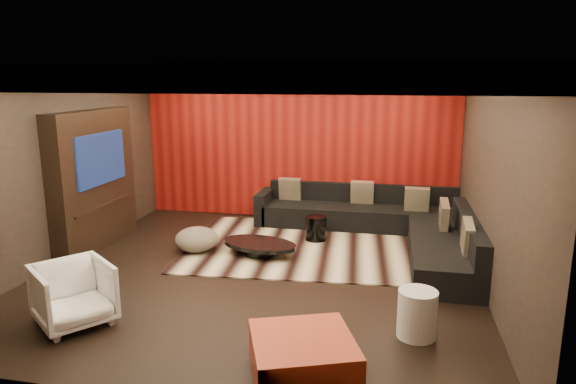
% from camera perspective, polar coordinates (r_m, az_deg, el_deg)
% --- Properties ---
extents(floor, '(6.00, 6.00, 0.02)m').
position_cam_1_polar(floor, '(7.35, -3.28, -9.00)').
color(floor, black).
rests_on(floor, ground).
extents(ceiling, '(6.00, 6.00, 0.02)m').
position_cam_1_polar(ceiling, '(6.83, -3.58, 13.56)').
color(ceiling, silver).
rests_on(ceiling, ground).
extents(wall_back, '(6.00, 0.02, 2.80)m').
position_cam_1_polar(wall_back, '(9.85, 1.13, 5.08)').
color(wall_back, black).
rests_on(wall_back, ground).
extents(wall_left, '(0.02, 6.00, 2.80)m').
position_cam_1_polar(wall_left, '(8.25, -24.07, 2.49)').
color(wall_left, black).
rests_on(wall_left, ground).
extents(wall_right, '(0.02, 6.00, 2.80)m').
position_cam_1_polar(wall_right, '(6.83, 21.77, 0.77)').
color(wall_right, black).
rests_on(wall_right, ground).
extents(red_feature_wall, '(5.98, 0.05, 2.78)m').
position_cam_1_polar(red_feature_wall, '(9.81, 1.08, 5.05)').
color(red_feature_wall, '#6B0C0A').
rests_on(red_feature_wall, ground).
extents(soffit_back, '(6.00, 0.60, 0.22)m').
position_cam_1_polar(soffit_back, '(9.46, 0.81, 12.61)').
color(soffit_back, silver).
rests_on(soffit_back, ground).
extents(soffit_front, '(6.00, 0.60, 0.22)m').
position_cam_1_polar(soffit_front, '(4.28, -13.27, 12.19)').
color(soffit_front, silver).
rests_on(soffit_front, ground).
extents(soffit_left, '(0.60, 4.80, 0.22)m').
position_cam_1_polar(soffit_left, '(7.97, -23.07, 11.61)').
color(soffit_left, silver).
rests_on(soffit_left, ground).
extents(soffit_right, '(0.60, 4.80, 0.22)m').
position_cam_1_polar(soffit_right, '(6.65, 20.02, 11.83)').
color(soffit_right, silver).
rests_on(soffit_right, ground).
extents(cove_back, '(4.80, 0.08, 0.04)m').
position_cam_1_polar(cove_back, '(9.13, 0.39, 12.04)').
color(cove_back, '#FFD899').
rests_on(cove_back, ground).
extents(cove_front, '(4.80, 0.08, 0.04)m').
position_cam_1_polar(cove_front, '(4.59, -11.41, 11.16)').
color(cove_front, '#FFD899').
rests_on(cove_front, ground).
extents(cove_left, '(0.08, 4.80, 0.04)m').
position_cam_1_polar(cove_left, '(7.79, -20.91, 11.12)').
color(cove_left, '#FFD899').
rests_on(cove_left, ground).
extents(cove_right, '(0.08, 4.80, 0.04)m').
position_cam_1_polar(cove_right, '(6.62, 16.99, 11.26)').
color(cove_right, '#FFD899').
rests_on(cove_right, ground).
extents(tv_surround, '(0.30, 2.00, 2.20)m').
position_cam_1_polar(tv_surround, '(8.70, -20.77, 1.24)').
color(tv_surround, black).
rests_on(tv_surround, ground).
extents(tv_screen, '(0.04, 1.30, 0.80)m').
position_cam_1_polar(tv_screen, '(8.56, -20.04, 3.50)').
color(tv_screen, black).
rests_on(tv_screen, ground).
extents(tv_shelf, '(0.04, 1.60, 0.04)m').
position_cam_1_polar(tv_shelf, '(8.70, -19.67, -1.38)').
color(tv_shelf, black).
rests_on(tv_shelf, ground).
extents(rug, '(4.20, 3.27, 0.02)m').
position_cam_1_polar(rug, '(8.41, 2.78, -6.00)').
color(rug, beige).
rests_on(rug, floor).
extents(coffee_table, '(1.46, 1.46, 0.20)m').
position_cam_1_polar(coffee_table, '(7.95, -3.19, -6.28)').
color(coffee_table, black).
rests_on(coffee_table, rug).
extents(drum_stool, '(0.45, 0.45, 0.41)m').
position_cam_1_polar(drum_stool, '(8.62, 3.11, -4.03)').
color(drum_stool, black).
rests_on(drum_stool, rug).
extents(striped_pouf, '(0.71, 0.71, 0.38)m').
position_cam_1_polar(striped_pouf, '(8.22, -10.10, -5.20)').
color(striped_pouf, '#B9A88F').
rests_on(striped_pouf, rug).
extents(white_side_table, '(0.53, 0.53, 0.52)m').
position_cam_1_polar(white_side_table, '(5.73, 14.15, -12.99)').
color(white_side_table, silver).
rests_on(white_side_table, floor).
extents(orange_ottoman, '(1.17, 1.17, 0.40)m').
position_cam_1_polar(orange_ottoman, '(4.90, 1.65, -17.99)').
color(orange_ottoman, maroon).
rests_on(orange_ottoman, floor).
extents(armchair, '(1.08, 1.07, 0.71)m').
position_cam_1_polar(armchair, '(6.24, -22.72, -10.46)').
color(armchair, white).
rests_on(armchair, floor).
extents(sectional_sofa, '(3.65, 3.50, 0.75)m').
position_cam_1_polar(sectional_sofa, '(8.80, 10.90, -3.65)').
color(sectional_sofa, black).
rests_on(sectional_sofa, floor).
extents(throw_pillows, '(3.18, 2.83, 0.50)m').
position_cam_1_polar(throw_pillows, '(8.74, 11.15, -1.35)').
color(throw_pillows, tan).
rests_on(throw_pillows, sectional_sofa).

